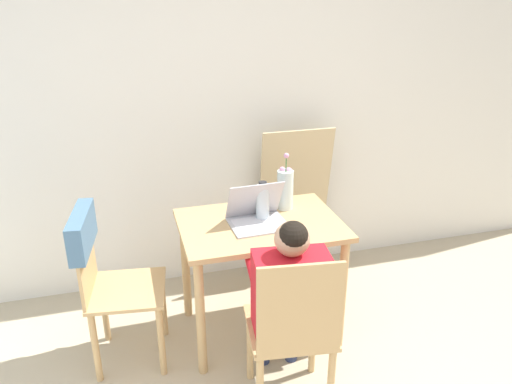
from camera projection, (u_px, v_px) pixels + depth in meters
wall_back at (200, 105)px, 3.23m from camera, size 6.40×0.05×2.50m
dining_table at (260, 241)px, 2.86m from camera, size 0.91×0.64×0.73m
chair_occupied at (293, 332)px, 2.33m from camera, size 0.45×0.45×0.90m
chair_spare at (101, 264)px, 2.62m from camera, size 0.48×0.45×0.91m
person_seated at (288, 288)px, 2.38m from camera, size 0.41×0.46×1.01m
laptop at (257, 214)px, 2.78m from camera, size 0.32×0.28×0.24m
flower_vase at (285, 188)px, 2.94m from camera, size 0.10×0.10×0.35m
water_bottle at (263, 202)px, 2.81m from camera, size 0.08×0.08×0.23m
cardboard_panel at (293, 202)px, 3.54m from camera, size 0.51×0.17×1.09m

